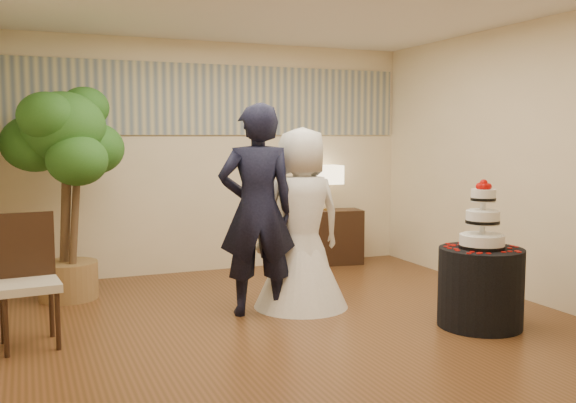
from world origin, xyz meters
name	(u,v)px	position (x,y,z in m)	size (l,w,h in m)	color
floor	(295,323)	(0.00, 0.00, 0.00)	(5.00, 5.00, 0.00)	brown
ceiling	(295,1)	(0.00, 0.00, 2.80)	(5.00, 5.00, 0.00)	white
wall_back	(216,157)	(0.00, 2.50, 1.40)	(5.00, 0.06, 2.80)	beige
wall_front	(485,188)	(0.00, -2.50, 1.40)	(5.00, 0.06, 2.80)	beige
wall_right	(521,162)	(2.50, 0.00, 1.40)	(0.06, 5.00, 2.80)	beige
mural_border	(215,100)	(0.00, 2.48, 2.10)	(4.90, 0.02, 0.85)	#9A9E8E
groom	(257,210)	(-0.21, 0.41, 0.98)	(0.71, 0.47, 1.96)	black
bride	(301,218)	(0.28, 0.50, 0.87)	(0.92, 0.92, 1.75)	white
cake_table	(480,287)	(1.47, -0.70, 0.35)	(0.73, 0.73, 0.69)	black
wedding_cake	(483,214)	(1.47, -0.70, 0.99)	(0.39, 0.39, 0.60)	white
console	(329,237)	(1.45, 2.29, 0.35)	(0.85, 0.38, 0.71)	black
table_lamp	(329,188)	(1.45, 2.29, 1.00)	(0.29, 0.29, 0.58)	beige
ficus_tree	(65,191)	(-1.81, 1.68, 1.11)	(1.06, 1.06, 2.22)	#285C1D
side_chair	(28,282)	(-2.19, 0.21, 0.52)	(0.48, 0.50, 1.05)	black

